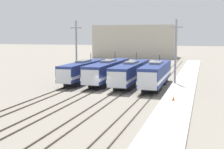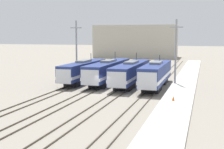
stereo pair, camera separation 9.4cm
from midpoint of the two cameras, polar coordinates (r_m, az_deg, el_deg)
The scene contains 14 objects.
ground_plane at distance 45.99m, azimuth -1.63°, elevation -3.35°, with size 400.00×400.00×0.00m, color gray.
rail_pair_far_left at distance 48.43m, azimuth -9.15°, elevation -2.81°, with size 1.51×120.00×0.15m.
rail_pair_center_left at distance 46.70m, azimuth -4.22°, elevation -3.11°, with size 1.51×120.00×0.15m.
rail_pair_center_right at distance 45.34m, azimuth 1.05°, elevation -3.40°, with size 1.51×120.00×0.15m.
rail_pair_far_right at distance 44.38m, azimuth 6.59°, elevation -3.68°, with size 1.51×120.00×0.15m.
locomotive_far_left at distance 55.75m, azimuth -5.46°, elevation 0.63°, with size 2.80×17.01×4.98m.
locomotive_center_left at distance 55.06m, azimuth -0.83°, elevation 0.62°, with size 3.13×19.03×5.29m.
locomotive_center_right at distance 52.66m, azimuth 3.36°, elevation 0.29°, with size 3.09×18.54×5.27m.
locomotive_far_right at distance 50.50m, azimuth 7.93°, elevation 0.02°, with size 3.01×16.79×5.00m.
catenary_tower_left at distance 58.34m, azimuth -6.59°, elevation 4.56°, with size 2.22×0.31×11.07m.
catenary_tower_right at distance 53.88m, azimuth 11.52°, elevation 4.24°, with size 2.22×0.31×11.07m.
platform at distance 43.86m, azimuth 12.12°, elevation -3.85°, with size 4.00×120.00×0.27m.
traffic_cone at distance 39.90m, azimuth 11.10°, elevation -4.29°, with size 0.36×0.36×0.60m.
depot_building at distance 119.23m, azimuth 4.30°, elevation 6.07°, with size 30.15×13.51×11.96m.
Camera 1 is at (14.06, -42.95, 8.50)m, focal length 50.00 mm.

